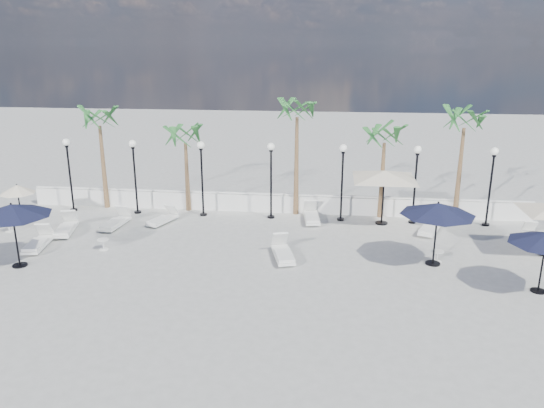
# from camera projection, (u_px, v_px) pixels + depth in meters

# --- Properties ---
(ground) EXTENTS (100.00, 100.00, 0.00)m
(ground) POSITION_uv_depth(u_px,v_px,m) (252.00, 270.00, 20.69)
(ground) COLOR gray
(ground) RESTS_ON ground
(balustrade) EXTENTS (26.00, 0.30, 1.01)m
(balustrade) POSITION_uv_depth(u_px,v_px,m) (273.00, 203.00, 27.68)
(balustrade) COLOR silver
(balustrade) RESTS_ON ground
(lamppost_0) EXTENTS (0.36, 0.36, 3.84)m
(lamppost_0) POSITION_uv_depth(u_px,v_px,m) (69.00, 165.00, 27.27)
(lamppost_0) COLOR black
(lamppost_0) RESTS_ON ground
(lamppost_1) EXTENTS (0.36, 0.36, 3.84)m
(lamppost_1) POSITION_uv_depth(u_px,v_px,m) (134.00, 166.00, 26.89)
(lamppost_1) COLOR black
(lamppost_1) RESTS_ON ground
(lamppost_2) EXTENTS (0.36, 0.36, 3.84)m
(lamppost_2) POSITION_uv_depth(u_px,v_px,m) (202.00, 168.00, 26.51)
(lamppost_2) COLOR black
(lamppost_2) RESTS_ON ground
(lamppost_3) EXTENTS (0.36, 0.36, 3.84)m
(lamppost_3) POSITION_uv_depth(u_px,v_px,m) (271.00, 170.00, 26.14)
(lamppost_3) COLOR black
(lamppost_3) RESTS_ON ground
(lamppost_4) EXTENTS (0.36, 0.36, 3.84)m
(lamppost_4) POSITION_uv_depth(u_px,v_px,m) (342.00, 172.00, 25.76)
(lamppost_4) COLOR black
(lamppost_4) RESTS_ON ground
(lamppost_5) EXTENTS (0.36, 0.36, 3.84)m
(lamppost_5) POSITION_uv_depth(u_px,v_px,m) (416.00, 174.00, 25.38)
(lamppost_5) COLOR black
(lamppost_5) RESTS_ON ground
(lamppost_6) EXTENTS (0.36, 0.36, 3.84)m
(lamppost_6) POSITION_uv_depth(u_px,v_px,m) (492.00, 176.00, 25.01)
(lamppost_6) COLOR black
(lamppost_6) RESTS_ON ground
(palm_0) EXTENTS (2.60, 2.60, 5.50)m
(palm_0) POSITION_uv_depth(u_px,v_px,m) (99.00, 123.00, 27.27)
(palm_0) COLOR brown
(palm_0) RESTS_ON ground
(palm_1) EXTENTS (2.60, 2.60, 4.70)m
(palm_1) POSITION_uv_depth(u_px,v_px,m) (185.00, 140.00, 27.01)
(palm_1) COLOR brown
(palm_1) RESTS_ON ground
(palm_2) EXTENTS (2.60, 2.60, 6.10)m
(palm_2) POSITION_uv_depth(u_px,v_px,m) (297.00, 115.00, 26.00)
(palm_2) COLOR brown
(palm_2) RESTS_ON ground
(palm_3) EXTENTS (2.60, 2.60, 4.90)m
(palm_3) POSITION_uv_depth(u_px,v_px,m) (385.00, 140.00, 25.88)
(palm_3) COLOR brown
(palm_3) RESTS_ON ground
(palm_4) EXTENTS (2.60, 2.60, 5.70)m
(palm_4) POSITION_uv_depth(u_px,v_px,m) (464.00, 125.00, 25.25)
(palm_4) COLOR brown
(palm_4) RESTS_ON ground
(lounger_0) EXTENTS (0.90, 2.15, 0.78)m
(lounger_0) POSITION_uv_depth(u_px,v_px,m) (115.00, 222.00, 25.45)
(lounger_0) COLOR silver
(lounger_0) RESTS_ON ground
(lounger_1) EXTENTS (1.19, 2.26, 0.81)m
(lounger_1) POSITION_uv_depth(u_px,v_px,m) (66.00, 228.00, 24.63)
(lounger_1) COLOR silver
(lounger_1) RESTS_ON ground
(lounger_2) EXTENTS (1.02, 2.22, 0.80)m
(lounger_2) POSITION_uv_depth(u_px,v_px,m) (38.00, 242.00, 22.82)
(lounger_2) COLOR silver
(lounger_2) RESTS_ON ground
(lounger_3) EXTENTS (1.22, 1.97, 0.70)m
(lounger_3) POSITION_uv_depth(u_px,v_px,m) (163.00, 219.00, 25.98)
(lounger_3) COLOR silver
(lounger_3) RESTS_ON ground
(lounger_4) EXTENTS (0.94, 2.19, 0.80)m
(lounger_4) POSITION_uv_depth(u_px,v_px,m) (312.00, 216.00, 26.30)
(lounger_4) COLOR silver
(lounger_4) RESTS_ON ground
(lounger_5) EXTENTS (1.20, 2.24, 0.80)m
(lounger_5) POSITION_uv_depth(u_px,v_px,m) (283.00, 252.00, 21.71)
(lounger_5) COLOR silver
(lounger_5) RESTS_ON ground
(lounger_6) EXTENTS (1.41, 2.19, 0.79)m
(lounger_6) POSITION_uv_depth(u_px,v_px,m) (430.00, 227.00, 24.75)
(lounger_6) COLOR silver
(lounger_6) RESTS_ON ground
(lounger_7) EXTENTS (0.72, 1.85, 0.68)m
(lounger_7) POSITION_uv_depth(u_px,v_px,m) (533.00, 237.00, 23.59)
(lounger_7) COLOR silver
(lounger_7) RESTS_ON ground
(side_table_0) EXTENTS (0.46, 0.46, 0.45)m
(side_table_0) POSITION_uv_depth(u_px,v_px,m) (9.00, 226.00, 24.82)
(side_table_0) COLOR silver
(side_table_0) RESTS_ON ground
(side_table_1) EXTENTS (0.49, 0.49, 0.48)m
(side_table_1) POSITION_uv_depth(u_px,v_px,m) (103.00, 243.00, 22.64)
(side_table_1) COLOR silver
(side_table_1) RESTS_ON ground
(side_table_2) EXTENTS (0.50, 0.50, 0.48)m
(side_table_2) POSITION_uv_depth(u_px,v_px,m) (437.00, 255.00, 21.37)
(side_table_2) COLOR silver
(side_table_2) RESTS_ON ground
(parasol_navy_left) EXTENTS (2.98, 2.98, 2.63)m
(parasol_navy_left) POSITION_uv_depth(u_px,v_px,m) (12.00, 211.00, 20.39)
(parasol_navy_left) COLOR black
(parasol_navy_left) RESTS_ON ground
(parasol_navy_mid) EXTENTS (2.93, 2.93, 2.62)m
(parasol_navy_mid) POSITION_uv_depth(u_px,v_px,m) (438.00, 209.00, 20.57)
(parasol_navy_mid) COLOR black
(parasol_navy_mid) RESTS_ON ground
(parasol_cream_sq_a) EXTENTS (5.85, 5.85, 2.87)m
(parasol_cream_sq_a) POSITION_uv_depth(u_px,v_px,m) (385.00, 171.00, 25.21)
(parasol_cream_sq_a) COLOR black
(parasol_cream_sq_a) RESTS_ON ground
(parasol_cream_small) EXTENTS (1.66, 1.66, 2.04)m
(parasol_cream_small) POSITION_uv_depth(u_px,v_px,m) (17.00, 190.00, 25.41)
(parasol_cream_small) COLOR black
(parasol_cream_small) RESTS_ON ground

